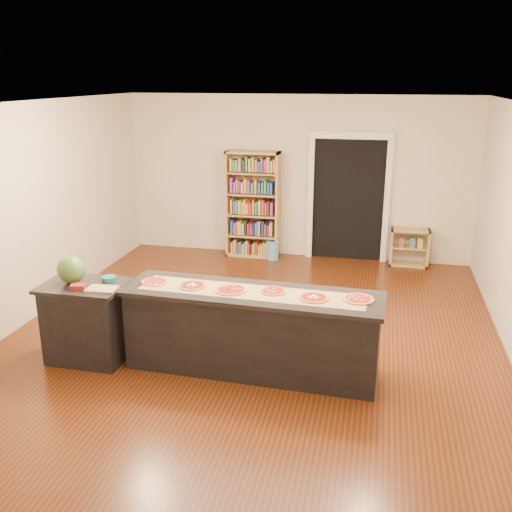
% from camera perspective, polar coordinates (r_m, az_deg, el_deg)
% --- Properties ---
extents(room, '(6.00, 7.00, 2.80)m').
position_cam_1_polar(room, '(6.64, -0.37, 2.78)').
color(room, beige).
rests_on(room, ground).
extents(doorway, '(1.40, 0.09, 2.21)m').
position_cam_1_polar(doorway, '(9.92, 9.24, 6.38)').
color(doorway, black).
rests_on(doorway, room).
extents(kitchen_island, '(2.78, 0.75, 0.92)m').
position_cam_1_polar(kitchen_island, '(6.22, -0.41, -7.50)').
color(kitchen_island, black).
rests_on(kitchen_island, ground).
extents(side_counter, '(0.92, 0.67, 0.91)m').
position_cam_1_polar(side_counter, '(6.73, -16.51, -6.28)').
color(side_counter, black).
rests_on(side_counter, ground).
extents(bookshelf, '(0.93, 0.33, 1.86)m').
position_cam_1_polar(bookshelf, '(10.02, -0.31, 5.15)').
color(bookshelf, tan).
rests_on(bookshelf, ground).
extents(low_shelf, '(0.64, 0.27, 0.64)m').
position_cam_1_polar(low_shelf, '(9.98, 15.08, 0.85)').
color(low_shelf, tan).
rests_on(low_shelf, ground).
extents(waste_bin, '(0.22, 0.22, 0.32)m').
position_cam_1_polar(waste_bin, '(10.02, 1.68, 0.58)').
color(waste_bin, '#5997C7').
rests_on(waste_bin, ground).
extents(kraft_paper, '(2.43, 0.53, 0.00)m').
position_cam_1_polar(kraft_paper, '(6.03, -0.46, -3.63)').
color(kraft_paper, tan).
rests_on(kraft_paper, kitchen_island).
extents(watermelon, '(0.31, 0.31, 0.31)m').
position_cam_1_polar(watermelon, '(6.60, -17.98, -1.29)').
color(watermelon, '#144214').
rests_on(watermelon, side_counter).
extents(cutting_board, '(0.33, 0.23, 0.02)m').
position_cam_1_polar(cutting_board, '(6.33, -15.15, -3.20)').
color(cutting_board, tan).
rests_on(cutting_board, side_counter).
extents(package_red, '(0.18, 0.15, 0.06)m').
position_cam_1_polar(package_red, '(6.42, -17.37, -2.97)').
color(package_red, maroon).
rests_on(package_red, side_counter).
extents(package_teal, '(0.16, 0.16, 0.06)m').
position_cam_1_polar(package_teal, '(6.56, -14.46, -2.24)').
color(package_teal, '#195966').
rests_on(package_teal, side_counter).
extents(pizza_a, '(0.28, 0.28, 0.02)m').
position_cam_1_polar(pizza_a, '(6.39, -10.10, -2.53)').
color(pizza_a, tan).
rests_on(pizza_a, kitchen_island).
extents(pizza_b, '(0.30, 0.30, 0.02)m').
position_cam_1_polar(pizza_b, '(6.22, -6.41, -2.95)').
color(pizza_b, tan).
rests_on(pizza_b, kitchen_island).
extents(pizza_c, '(0.32, 0.32, 0.02)m').
position_cam_1_polar(pizza_c, '(6.06, -2.53, -3.39)').
color(pizza_c, tan).
rests_on(pizza_c, kitchen_island).
extents(pizza_d, '(0.27, 0.27, 0.02)m').
position_cam_1_polar(pizza_d, '(6.03, 1.74, -3.51)').
color(pizza_d, tan).
rests_on(pizza_d, kitchen_island).
extents(pizza_e, '(0.30, 0.30, 0.02)m').
position_cam_1_polar(pizza_e, '(5.88, 5.79, -4.16)').
color(pizza_e, tan).
rests_on(pizza_e, kitchen_island).
extents(pizza_f, '(0.32, 0.32, 0.02)m').
position_cam_1_polar(pizza_f, '(5.91, 10.18, -4.25)').
color(pizza_f, tan).
rests_on(pizza_f, kitchen_island).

